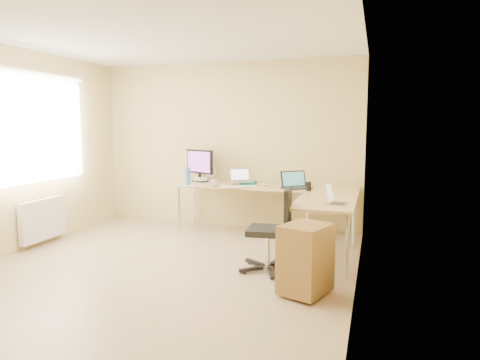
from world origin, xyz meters
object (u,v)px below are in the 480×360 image
(desk_return, at_px, (325,230))
(cabinet, at_px, (306,258))
(laptop_center, at_px, (240,175))
(laptop_black, at_px, (297,180))
(water_bottle, at_px, (188,177))
(office_chair, at_px, (268,227))
(monitor, at_px, (200,166))
(keyboard, at_px, (238,187))
(desk_fan, at_px, (212,174))
(mug, at_px, (214,182))
(desk_main, at_px, (266,210))
(laptop_return, at_px, (337,196))

(desk_return, height_order, cabinet, desk_return)
(laptop_center, relative_size, cabinet, 0.46)
(laptop_black, height_order, water_bottle, water_bottle)
(office_chair, bearing_deg, monitor, 126.08)
(keyboard, bearing_deg, desk_fan, 117.21)
(laptop_center, bearing_deg, keyboard, -101.57)
(laptop_black, bearing_deg, mug, 142.74)
(desk_main, xyz_separation_m, laptop_center, (-0.40, -0.02, 0.51))
(monitor, relative_size, laptop_return, 2.03)
(desk_main, xyz_separation_m, water_bottle, (-1.13, -0.30, 0.50))
(monitor, xyz_separation_m, laptop_return, (2.25, -1.42, -0.16))
(desk_main, relative_size, desk_return, 2.04)
(desk_return, distance_m, office_chair, 0.82)
(mug, bearing_deg, laptop_center, 27.23)
(laptop_center, height_order, desk_fan, desk_fan)
(keyboard, height_order, mug, mug)
(cabinet, bearing_deg, monitor, 151.51)
(keyboard, relative_size, laptop_return, 1.68)
(desk_return, relative_size, monitor, 2.19)
(laptop_return, bearing_deg, laptop_center, 59.29)
(desk_return, bearing_deg, laptop_center, 144.45)
(laptop_center, distance_m, laptop_return, 1.96)
(mug, bearing_deg, water_bottle, -165.28)
(keyboard, xyz_separation_m, mug, (-0.40, 0.10, 0.04))
(laptop_center, bearing_deg, cabinet, -81.98)
(keyboard, relative_size, water_bottle, 1.86)
(desk_return, distance_m, water_bottle, 2.27)
(laptop_center, bearing_deg, desk_fan, 134.45)
(laptop_black, height_order, laptop_return, laptop_black)
(desk_main, bearing_deg, monitor, 171.68)
(desk_main, xyz_separation_m, desk_fan, (-0.94, 0.20, 0.49))
(monitor, height_order, desk_fan, monitor)
(laptop_black, bearing_deg, desk_fan, 126.45)
(laptop_center, distance_m, keyboard, 0.31)
(cabinet, bearing_deg, keyboard, 144.20)
(desk_return, height_order, keyboard, keyboard)
(keyboard, bearing_deg, office_chair, -82.75)
(desk_main, relative_size, desk_fan, 10.77)
(laptop_center, xyz_separation_m, cabinet, (1.32, -2.16, -0.51))
(desk_main, height_order, water_bottle, water_bottle)
(monitor, bearing_deg, keyboard, -2.44)
(keyboard, bearing_deg, desk_main, 18.25)
(cabinet, bearing_deg, desk_main, 133.30)
(monitor, height_order, water_bottle, monitor)
(desk_fan, xyz_separation_m, laptop_return, (2.06, -1.46, -0.03))
(monitor, relative_size, laptop_black, 1.52)
(desk_main, distance_m, laptop_return, 1.75)
(desk_main, height_order, office_chair, office_chair)
(monitor, bearing_deg, laptop_black, 17.19)
(monitor, bearing_deg, cabinet, -20.85)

